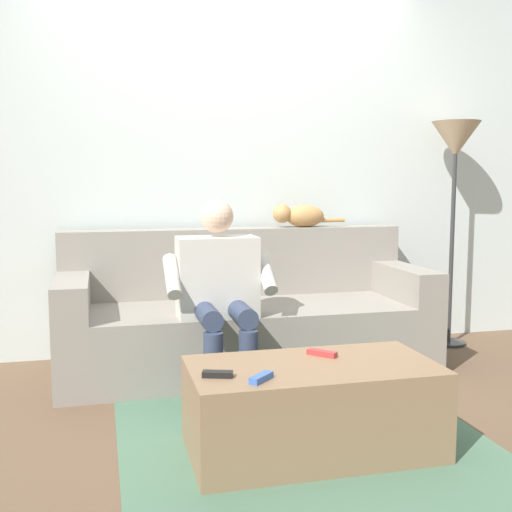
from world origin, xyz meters
name	(u,v)px	position (x,y,z in m)	size (l,w,h in m)	color
ground_plane	(278,408)	(0.00, 0.60, 0.00)	(8.00, 8.00, 0.00)	brown
back_wall	(229,163)	(0.00, -0.63, 1.27)	(4.62, 0.06, 2.55)	silver
couch	(245,320)	(0.00, -0.15, 0.30)	(2.24, 0.85, 0.85)	gray
coffee_table	(312,408)	(0.00, 1.14, 0.19)	(1.05, 0.54, 0.38)	#8C6B4C
person_solo_seated	(219,286)	(0.24, 0.28, 0.59)	(0.59, 0.54, 1.06)	beige
cat_on_backrest	(300,215)	(-0.44, -0.43, 0.93)	(0.50, 0.15, 0.16)	#B7844C
remote_black	(218,374)	(0.42, 1.21, 0.40)	(0.12, 0.04, 0.02)	black
remote_blue	(261,378)	(0.27, 1.30, 0.40)	(0.12, 0.04, 0.03)	#3860B7
remote_red	(322,353)	(-0.08, 1.02, 0.40)	(0.14, 0.04, 0.02)	#B73333
floor_rug	(300,436)	(0.00, 0.98, 0.00)	(1.63, 1.96, 0.01)	#4C7056
floor_lamp	(455,152)	(-1.53, -0.32, 1.35)	(0.33, 0.33, 1.56)	#2D2D2D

